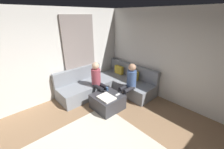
% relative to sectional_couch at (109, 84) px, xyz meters
% --- Properties ---
extents(wall_back, '(6.00, 0.12, 2.70)m').
position_rel_sectional_couch_xyz_m(wall_back, '(2.08, 1.06, 1.07)').
color(wall_back, silver).
rests_on(wall_back, ground_plane).
extents(wall_left, '(0.12, 6.00, 2.70)m').
position_rel_sectional_couch_xyz_m(wall_left, '(-0.86, -1.88, 1.07)').
color(wall_left, silver).
rests_on(wall_left, ground_plane).
extents(curtain_panel, '(0.06, 1.10, 2.50)m').
position_rel_sectional_couch_xyz_m(curtain_panel, '(-0.76, -0.58, 0.97)').
color(curtain_panel, gray).
rests_on(curtain_panel, ground_plane).
extents(sectional_couch, '(2.10, 2.55, 0.87)m').
position_rel_sectional_couch_xyz_m(sectional_couch, '(0.00, 0.00, 0.00)').
color(sectional_couch, gray).
rests_on(sectional_couch, ground_plane).
extents(ottoman, '(0.76, 0.76, 0.42)m').
position_rel_sectional_couch_xyz_m(ottoman, '(0.71, -0.66, -0.07)').
color(ottoman, '#333338').
rests_on(ottoman, ground_plane).
extents(folded_blanket, '(0.44, 0.36, 0.04)m').
position_rel_sectional_couch_xyz_m(folded_blanket, '(0.81, -0.78, 0.16)').
color(folded_blanket, white).
rests_on(folded_blanket, ottoman).
extents(coffee_mug, '(0.08, 0.08, 0.10)m').
position_rel_sectional_couch_xyz_m(coffee_mug, '(0.49, -0.48, 0.19)').
color(coffee_mug, '#334C72').
rests_on(coffee_mug, ottoman).
extents(game_remote, '(0.05, 0.15, 0.02)m').
position_rel_sectional_couch_xyz_m(game_remote, '(0.89, -0.44, 0.15)').
color(game_remote, white).
rests_on(game_remote, ottoman).
extents(person_on_couch_back, '(0.30, 0.60, 1.20)m').
position_rel_sectional_couch_xyz_m(person_on_couch_back, '(0.87, 0.06, 0.38)').
color(person_on_couch_back, black).
rests_on(person_on_couch_back, ground_plane).
extents(person_on_couch_side, '(0.60, 0.30, 1.20)m').
position_rel_sectional_couch_xyz_m(person_on_couch_side, '(0.15, -0.55, 0.38)').
color(person_on_couch_side, black).
rests_on(person_on_couch_side, ground_plane).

